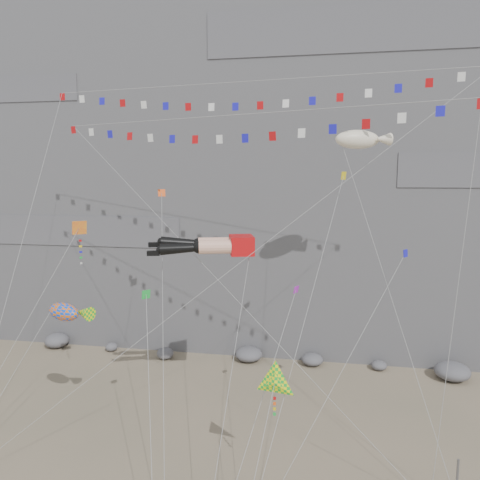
{
  "coord_description": "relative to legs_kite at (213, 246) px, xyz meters",
  "views": [
    {
      "loc": [
        6.7,
        -25.11,
        17.51
      ],
      "look_at": [
        0.59,
        9.0,
        12.74
      ],
      "focal_mm": 35.0,
      "sensor_mm": 36.0,
      "label": 1
    }
  ],
  "objects": [
    {
      "name": "ground",
      "position": [
        0.54,
        -4.91,
        -12.89
      ],
      "size": [
        120.0,
        120.0,
        0.0
      ],
      "primitive_type": "plane",
      "color": "#88745D",
      "rests_on": "ground"
    },
    {
      "name": "cliff",
      "position": [
        0.54,
        27.09,
        12.11
      ],
      "size": [
        80.0,
        28.0,
        50.0
      ],
      "primitive_type": "cube",
      "color": "slate",
      "rests_on": "ground"
    },
    {
      "name": "talus_boulders",
      "position": [
        0.54,
        12.09,
        -12.29
      ],
      "size": [
        60.0,
        3.0,
        1.2
      ],
      "primitive_type": null,
      "color": "slate",
      "rests_on": "ground"
    },
    {
      "name": "legs_kite",
      "position": [
        0.0,
        0.0,
        0.0
      ],
      "size": [
        7.23,
        14.45,
        18.38
      ],
      "rotation": [
        0.0,
        0.0,
        0.28
      ],
      "color": "#BB0B0F",
      "rests_on": "ground"
    },
    {
      "name": "flag_banner_upper",
      "position": [
        1.79,
        3.27,
        11.11
      ],
      "size": [
        30.64,
        13.95,
        30.64
      ],
      "color": "#BB0B0F",
      "rests_on": "ground"
    },
    {
      "name": "flag_banner_lower",
      "position": [
        1.39,
        -0.14,
        8.41
      ],
      "size": [
        26.92,
        10.15,
        25.0
      ],
      "color": "#BB0B0F",
      "rests_on": "ground"
    },
    {
      "name": "harlequin_kite",
      "position": [
        -9.01,
        -1.06,
        1.09
      ],
      "size": [
        6.4,
        8.86,
        16.84
      ],
      "color": "red",
      "rests_on": "ground"
    },
    {
      "name": "fish_windsock",
      "position": [
        -9.47,
        -2.71,
        -4.28
      ],
      "size": [
        6.43,
        6.66,
        11.03
      ],
      "color": "orange",
      "rests_on": "ground"
    },
    {
      "name": "delta_kite",
      "position": [
        4.93,
        -6.82,
        -6.16
      ],
      "size": [
        2.47,
        5.96,
        8.89
      ],
      "color": "#FFF50D",
      "rests_on": "ground"
    },
    {
      "name": "blimp_windsock",
      "position": [
        9.49,
        4.61,
        7.13
      ],
      "size": [
        7.42,
        12.63,
        23.45
      ],
      "color": "#F3E6C8",
      "rests_on": "ground"
    },
    {
      "name": "small_kite_a",
      "position": [
        -5.0,
        4.24,
        3.03
      ],
      "size": [
        6.04,
        16.35,
        23.13
      ],
      "color": "#F95115",
      "rests_on": "ground"
    },
    {
      "name": "small_kite_b",
      "position": [
        5.55,
        -0.36,
        -2.92
      ],
      "size": [
        3.64,
        11.58,
        15.22
      ],
      "color": "#AE22C6",
      "rests_on": "ground"
    },
    {
      "name": "small_kite_c",
      "position": [
        -3.05,
        -4.33,
        -2.56
      ],
      "size": [
        4.27,
        9.51,
        14.11
      ],
      "color": "green",
      "rests_on": "ground"
    },
    {
      "name": "small_kite_d",
      "position": [
        8.39,
        1.33,
        4.28
      ],
      "size": [
        5.26,
        12.78,
        21.75
      ],
      "color": "yellow",
      "rests_on": "ground"
    },
    {
      "name": "small_kite_e",
      "position": [
        12.02,
        -0.85,
        -0.37
      ],
      "size": [
        8.68,
        9.89,
        17.74
      ],
      "color": "#1916C1",
      "rests_on": "ground"
    }
  ]
}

